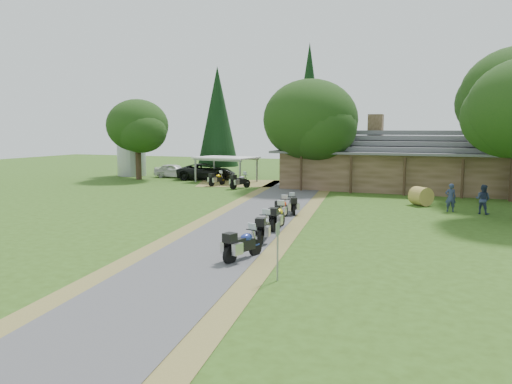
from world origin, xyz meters
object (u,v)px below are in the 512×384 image
at_px(motorcycle_row_c, 278,216).
at_px(lodge, 410,159).
at_px(motorcycle_row_e, 293,204).
at_px(silo, 131,147).
at_px(car_dark_suv, 206,168).
at_px(motorcycle_row_d, 282,208).
at_px(carport, 226,169).
at_px(motorcycle_row_b, 264,226).
at_px(hay_bale, 421,196).
at_px(motorcycle_carport_a, 217,178).
at_px(motorcycle_carport_b, 240,180).
at_px(car_white_sedan, 174,169).
at_px(motorcycle_row_a, 243,243).

bearing_deg(motorcycle_row_c, lodge, -16.89).
bearing_deg(motorcycle_row_e, silo, 30.89).
height_order(lodge, car_dark_suv, lodge).
height_order(car_dark_suv, motorcycle_row_d, car_dark_suv).
distance_m(lodge, motorcycle_row_c, 20.52).
bearing_deg(carport, car_dark_suv, 163.38).
bearing_deg(motorcycle_row_b, hay_bale, -33.28).
height_order(carport, motorcycle_row_d, carport).
relative_size(carport, motorcycle_row_b, 2.78).
relative_size(carport, motorcycle_row_d, 2.93).
bearing_deg(motorcycle_row_b, silo, 35.05).
xyz_separation_m(carport, motorcycle_row_b, (12.05, -22.13, -0.51)).
distance_m(lodge, motorcycle_row_d, 18.00).
relative_size(lodge, motorcycle_row_c, 10.81).
bearing_deg(motorcycle_carport_a, silo, 81.87).
distance_m(silo, carport, 12.42).
height_order(motorcycle_carport_b, hay_bale, motorcycle_carport_b).
bearing_deg(motorcycle_row_d, hay_bale, -44.96).
bearing_deg(car_white_sedan, carport, -105.31).
bearing_deg(motorcycle_row_d, car_white_sedan, 39.64).
bearing_deg(car_dark_suv, motorcycle_row_d, -160.32).
relative_size(car_dark_suv, motorcycle_row_e, 3.60).
distance_m(carport, motorcycle_row_b, 25.21).
relative_size(silo, motorcycle_row_e, 3.53).
bearing_deg(silo, carport, -10.06).
xyz_separation_m(motorcycle_row_c, motorcycle_carport_b, (-8.48, 15.02, 0.01)).
xyz_separation_m(carport, car_dark_suv, (-2.74, 1.25, 0.01)).
distance_m(motorcycle_row_d, motorcycle_row_e, 1.83).
relative_size(carport, motorcycle_row_a, 2.82).
height_order(motorcycle_row_e, motorcycle_carport_a, motorcycle_carport_a).
bearing_deg(motorcycle_carport_b, motorcycle_carport_a, 87.48).
distance_m(motorcycle_row_a, motorcycle_row_d, 8.91).
height_order(car_dark_suv, motorcycle_carport_a, car_dark_suv).
xyz_separation_m(motorcycle_row_c, motorcycle_row_d, (-0.71, 2.82, -0.04)).
relative_size(silo, motorcycle_carport_b, 3.05).
relative_size(carport, car_white_sedan, 1.02).
xyz_separation_m(car_dark_suv, motorcycle_row_e, (13.84, -16.02, -0.60)).
bearing_deg(lodge, motorcycle_row_d, -107.55).
bearing_deg(motorcycle_row_e, car_white_sedan, 23.98).
relative_size(motorcycle_row_b, motorcycle_carport_b, 0.98).
bearing_deg(motorcycle_row_e, motorcycle_carport_b, 13.94).
xyz_separation_m(carport, motorcycle_carport_a, (0.54, -3.13, -0.54)).
bearing_deg(motorcycle_carport_a, motorcycle_row_c, -130.86).
bearing_deg(motorcycle_row_d, carport, 29.38).
distance_m(silo, motorcycle_row_b, 34.32).
relative_size(motorcycle_row_a, hay_bale, 1.59).
distance_m(motorcycle_row_e, hay_bale, 9.19).
distance_m(motorcycle_carport_a, motorcycle_carport_b, 3.04).
relative_size(car_white_sedan, car_dark_suv, 0.86).
xyz_separation_m(motorcycle_row_a, motorcycle_row_d, (-1.36, 8.81, -0.03)).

